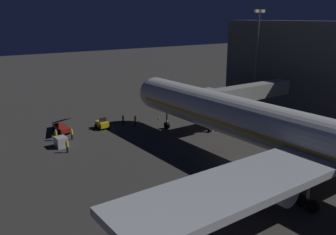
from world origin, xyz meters
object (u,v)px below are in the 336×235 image
object	(u,v)px
ground_crew_by_belt_loader	(123,119)
baggage_container_near_belt	(61,142)
jet_bridge	(240,94)
belt_loader	(61,127)
ground_crew_near_nose_gear	(67,146)
traffic_cone_nose_starboard	(139,122)
traffic_cone_nose_port	(159,118)
ground_crew_under_port_wing	(135,120)
apron_floodlight_mast	(257,51)
ground_crew_by_tug	(56,134)
airliner_at_gate	(316,141)
baggage_tug_spare	(102,124)
ground_crew_marshaller_fwd	(72,134)

from	to	relation	value
ground_crew_by_belt_loader	baggage_container_near_belt	bearing A→B (deg)	19.67
jet_bridge	belt_loader	bearing A→B (deg)	-28.36
jet_bridge	ground_crew_near_nose_gear	distance (m)	29.67
ground_crew_near_nose_gear	traffic_cone_nose_starboard	world-z (taller)	ground_crew_near_nose_gear
traffic_cone_nose_port	ground_crew_under_port_wing	bearing A→B (deg)	9.33
apron_floodlight_mast	traffic_cone_nose_port	bearing A→B (deg)	-5.03
ground_crew_by_tug	apron_floodlight_mast	bearing A→B (deg)	177.83
ground_crew_near_nose_gear	traffic_cone_nose_port	world-z (taller)	ground_crew_near_nose_gear
airliner_at_gate	ground_crew_under_port_wing	distance (m)	32.23
traffic_cone_nose_port	jet_bridge	bearing A→B (deg)	129.08
baggage_tug_spare	traffic_cone_nose_starboard	world-z (taller)	baggage_tug_spare
baggage_tug_spare	ground_crew_by_belt_loader	bearing A→B (deg)	177.64
jet_bridge	baggage_container_near_belt	distance (m)	30.17
airliner_at_gate	baggage_container_near_belt	world-z (taller)	airliner_at_gate
jet_bridge	ground_crew_under_port_wing	bearing A→B (deg)	-34.74
baggage_container_near_belt	ground_crew_near_nose_gear	world-z (taller)	ground_crew_near_nose_gear
baggage_container_near_belt	ground_crew_near_nose_gear	distance (m)	2.77
apron_floodlight_mast	ground_crew_by_tug	size ratio (longest dim) A/B	11.12
ground_crew_near_nose_gear	ground_crew_by_tug	size ratio (longest dim) A/B	1.04
baggage_container_near_belt	ground_crew_marshaller_fwd	xyz separation A→B (m)	(-2.54, -2.29, 0.16)
ground_crew_under_port_wing	ground_crew_by_belt_loader	bearing A→B (deg)	-53.01
jet_bridge	baggage_tug_spare	xyz separation A→B (m)	(20.00, -12.19, -4.81)
baggage_tug_spare	baggage_container_near_belt	distance (m)	10.00
jet_bridge	ground_crew_by_belt_loader	distance (m)	20.62
jet_bridge	baggage_container_near_belt	xyz separation A→B (m)	(28.82, -7.48, -4.83)
baggage_container_near_belt	jet_bridge	bearing A→B (deg)	165.45
jet_bridge	ground_crew_by_tug	distance (m)	30.74
traffic_cone_nose_starboard	ground_crew_near_nose_gear	bearing A→B (deg)	22.48
ground_crew_by_belt_loader	ground_crew_by_tug	xyz separation A→B (m)	(12.35, 1.33, -0.01)
baggage_tug_spare	ground_crew_by_tug	size ratio (longest dim) A/B	1.33
airliner_at_gate	ground_crew_under_port_wing	world-z (taller)	airliner_at_gate
jet_bridge	ground_crew_under_port_wing	distance (m)	18.48
apron_floodlight_mast	ground_crew_by_tug	distance (m)	43.96
jet_bridge	ground_crew_by_tug	xyz separation A→B (m)	(28.44, -10.70, -4.62)
baggage_tug_spare	ground_crew_marshaller_fwd	distance (m)	6.74
traffic_cone_nose_port	airliner_at_gate	bearing A→B (deg)	86.15
airliner_at_gate	ground_crew_by_tug	size ratio (longest dim) A/B	37.72
baggage_container_near_belt	ground_crew_by_tug	world-z (taller)	ground_crew_by_tug
traffic_cone_nose_starboard	airliner_at_gate	bearing A→B (deg)	93.85
jet_bridge	baggage_tug_spare	world-z (taller)	jet_bridge
ground_crew_marshaller_fwd	airliner_at_gate	bearing A→B (deg)	115.67
apron_floodlight_mast	ground_crew_near_nose_gear	xyz separation A→B (m)	(43.19, 4.36, -10.29)
ground_crew_under_port_wing	traffic_cone_nose_starboard	world-z (taller)	ground_crew_under_port_wing
airliner_at_gate	ground_crew_near_nose_gear	xyz separation A→B (m)	(17.69, -26.25, -4.50)
baggage_tug_spare	traffic_cone_nose_port	size ratio (longest dim) A/B	4.27
belt_loader	ground_crew_marshaller_fwd	size ratio (longest dim) A/B	4.24
ground_crew_under_port_wing	belt_loader	bearing A→B (deg)	-19.04
ground_crew_by_belt_loader	ground_crew_under_port_wing	bearing A→B (deg)	126.99
apron_floodlight_mast	ground_crew_under_port_wing	world-z (taller)	apron_floodlight_mast
belt_loader	ground_crew_under_port_wing	distance (m)	12.28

